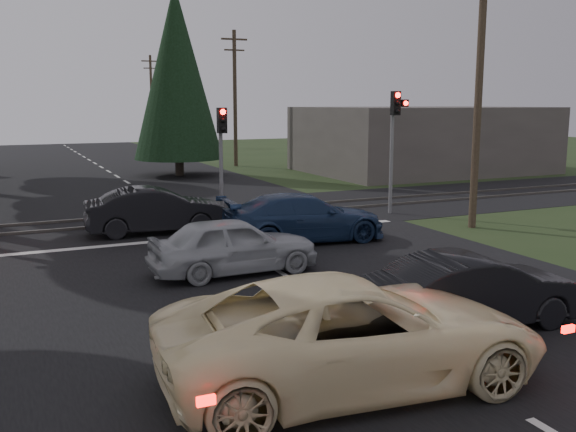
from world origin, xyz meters
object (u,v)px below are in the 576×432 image
traffic_signal_right (395,128)px  utility_pole_near (479,89)px  dark_hatchback (475,291)px  blue_sedan (303,218)px  silver_car (234,245)px  traffic_signal_center (222,144)px  utility_pole_mid (235,96)px  utility_pole_far (152,98)px  cream_coupe (353,332)px  dark_car_far (156,210)px

traffic_signal_right → utility_pole_near: (0.95, -3.47, 1.41)m
dark_hatchback → utility_pole_near: bearing=-34.3°
traffic_signal_right → blue_sedan: traffic_signal_right is taller
utility_pole_near → silver_car: 10.65m
utility_pole_near → silver_car: bearing=-166.4°
utility_pole_near → traffic_signal_center: bearing=148.0°
utility_pole_mid → silver_car: utility_pole_mid is taller
utility_pole_near → utility_pole_far: 49.00m
blue_sedan → utility_pole_near: bearing=-88.4°
blue_sedan → utility_pole_far: bearing=-2.5°
utility_pole_mid → cream_coupe: (-10.14, -33.19, -3.89)m
utility_pole_mid → dark_hatchback: (-6.67, -31.92, -4.02)m
dark_hatchback → silver_car: size_ratio=1.01×
cream_coupe → utility_pole_far: bearing=-4.4°
dark_car_far → utility_pole_near: bearing=-105.2°
traffic_signal_center → utility_pole_mid: (7.50, 19.32, 1.92)m
traffic_signal_center → blue_sedan: size_ratio=0.80×
utility_pole_near → cream_coupe: bearing=-137.8°
cream_coupe → dark_hatchback: size_ratio=1.40×
utility_pole_far → dark_car_far: utility_pole_far is taller
dark_hatchback → silver_car: (-2.92, 5.61, 0.02)m
traffic_signal_right → dark_car_far: (-9.23, 0.10, -2.56)m
traffic_signal_right → blue_sedan: (-5.38, -3.11, -2.57)m
traffic_signal_right → dark_car_far: 9.58m
traffic_signal_center → utility_pole_far: utility_pole_far is taller
cream_coupe → silver_car: cream_coupe is taller
traffic_signal_center → dark_hatchback: size_ratio=0.96×
dark_hatchback → blue_sedan: 8.30m
dark_hatchback → traffic_signal_center: bearing=9.5°
utility_pole_far → dark_car_far: 46.72m
traffic_signal_right → dark_car_far: size_ratio=1.02×
utility_pole_mid → traffic_signal_right: bearing=-92.7°
traffic_signal_center → silver_car: (-2.09, -6.99, -2.08)m
traffic_signal_right → utility_pole_far: bearing=88.8°
dark_hatchback → blue_sedan: blue_sedan is taller
traffic_signal_right → utility_pole_near: size_ratio=0.52×
traffic_signal_right → blue_sedan: bearing=-150.0°
dark_car_far → blue_sedan: bearing=-125.6°
traffic_signal_center → utility_pole_near: 9.05m
utility_pole_near → utility_pole_mid: bearing=90.0°
silver_car → utility_pole_near: bearing=-77.1°
dark_car_far → cream_coupe: bearing=-175.6°
utility_pole_far → cream_coupe: bearing=-99.9°
utility_pole_near → cream_coupe: utility_pole_near is taller
traffic_signal_center → utility_pole_near: bearing=-32.0°
utility_pole_far → dark_hatchback: bearing=-96.7°
utility_pole_mid → dark_car_far: bearing=-116.5°
traffic_signal_right → dark_hatchback: traffic_signal_right is taller
utility_pole_far → dark_car_far: bearing=-102.6°
traffic_signal_right → silver_car: traffic_signal_right is taller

